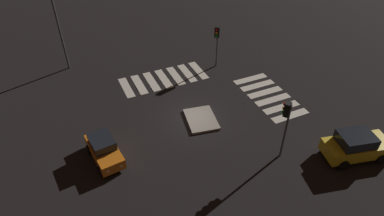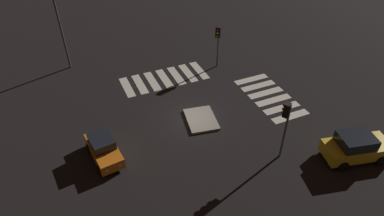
# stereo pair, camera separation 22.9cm
# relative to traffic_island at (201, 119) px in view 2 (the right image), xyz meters

# --- Properties ---
(ground_plane) EXTENTS (80.00, 80.00, 0.00)m
(ground_plane) POSITION_rel_traffic_island_xyz_m (0.50, 0.54, -0.09)
(ground_plane) COLOR black
(traffic_island) EXTENTS (3.21, 2.62, 0.18)m
(traffic_island) POSITION_rel_traffic_island_xyz_m (0.00, 0.00, 0.00)
(traffic_island) COLOR gray
(traffic_island) RESTS_ON ground
(car_orange) EXTENTS (3.80, 2.06, 1.59)m
(car_orange) POSITION_rel_traffic_island_xyz_m (-0.86, 7.53, 0.69)
(car_orange) COLOR orange
(car_orange) RESTS_ON ground
(car_yellow) EXTENTS (2.79, 4.65, 1.92)m
(car_yellow) POSITION_rel_traffic_island_xyz_m (-7.60, -7.68, 0.85)
(car_yellow) COLOR gold
(car_yellow) RESTS_ON ground
(traffic_light_east) EXTENTS (0.53, 0.54, 4.02)m
(traffic_light_east) POSITION_rel_traffic_island_xyz_m (6.62, -4.70, 2.96)
(traffic_light_east) COLOR #47474C
(traffic_light_east) RESTS_ON ground
(traffic_light_south) EXTENTS (0.53, 0.54, 4.35)m
(traffic_light_south) POSITION_rel_traffic_island_xyz_m (-5.42, -3.18, 3.21)
(traffic_light_south) COLOR #47474C
(traffic_light_south) RESTS_ON ground
(street_lamp) EXTENTS (0.56, 0.56, 8.65)m
(street_lamp) POSITION_rel_traffic_island_xyz_m (12.12, 8.00, 5.71)
(street_lamp) COLOR #47474C
(street_lamp) RESTS_ON ground
(crosswalk_near) EXTENTS (6.45, 3.20, 0.02)m
(crosswalk_near) POSITION_rel_traffic_island_xyz_m (0.50, -6.54, -0.08)
(crosswalk_near) COLOR silver
(crosswalk_near) RESTS_ON ground
(crosswalk_side) EXTENTS (3.20, 7.60, 0.02)m
(crosswalk_side) POSITION_rel_traffic_island_xyz_m (6.65, 0.54, -0.08)
(crosswalk_side) COLOR silver
(crosswalk_side) RESTS_ON ground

